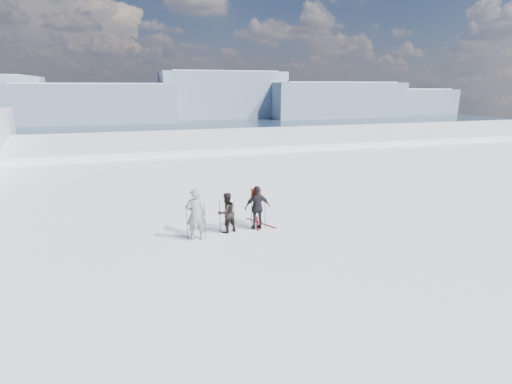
% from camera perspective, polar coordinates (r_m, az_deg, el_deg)
% --- Properties ---
extents(lake_basin, '(820.00, 820.00, 71.62)m').
position_cam_1_polar(lake_basin, '(41.85, -9.09, -1.92)').
color(lake_basin, white).
rests_on(lake_basin, ground).
extents(far_mountain_range, '(770.00, 110.00, 53.00)m').
position_cam_1_polar(far_mountain_range, '(466.03, -13.27, 12.87)').
color(far_mountain_range, slate).
rests_on(far_mountain_range, ground).
extents(skier_grey, '(0.73, 0.51, 1.91)m').
position_cam_1_polar(skier_grey, '(14.57, -8.64, -3.17)').
color(skier_grey, gray).
rests_on(skier_grey, ground).
extents(skier_dark, '(0.92, 0.82, 1.56)m').
position_cam_1_polar(skier_dark, '(15.20, -4.24, -2.97)').
color(skier_dark, black).
rests_on(skier_dark, ground).
extents(skier_pack, '(1.03, 0.47, 1.73)m').
position_cam_1_polar(skier_pack, '(15.50, 0.21, -2.24)').
color(skier_pack, black).
rests_on(skier_pack, ground).
extents(backpack, '(0.38, 0.23, 0.47)m').
position_cam_1_polar(backpack, '(15.45, -0.02, 1.94)').
color(backpack, '#C73C12').
rests_on(backpack, skier_pack).
extents(ski_poles, '(3.11, 0.49, 1.36)m').
position_cam_1_polar(ski_poles, '(15.04, -4.26, -3.75)').
color(ski_poles, black).
rests_on(ski_poles, ground).
extents(skis_loose, '(0.83, 1.66, 0.03)m').
position_cam_1_polar(skis_loose, '(16.33, 0.45, -4.48)').
color(skis_loose, black).
rests_on(skis_loose, ground).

